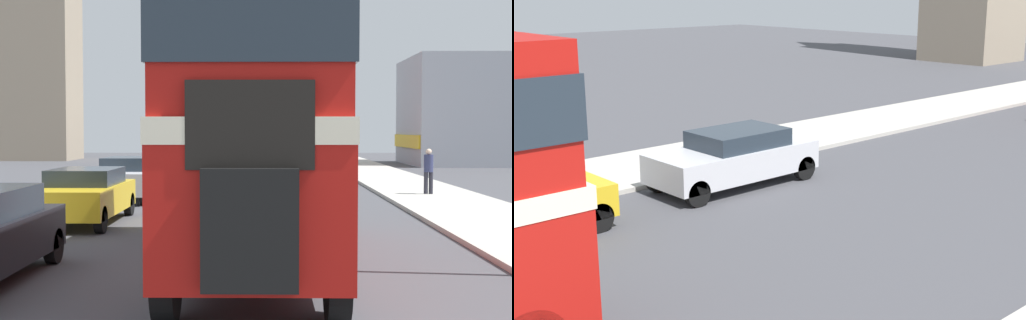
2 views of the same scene
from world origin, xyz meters
The scene contains 1 object.
car_parked_far centered at (-3.78, 12.43, 0.76)m, with size 1.83×4.43×1.46m.
Camera 2 is at (9.94, 1.13, 5.09)m, focal length 50.00 mm.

